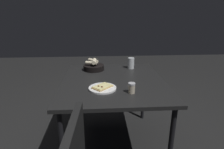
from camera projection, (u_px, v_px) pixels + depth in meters
ground at (113, 143)px, 2.00m from camera, size 8.00×8.00×0.00m
dining_table at (113, 86)px, 1.79m from camera, size 0.95×1.08×0.72m
pizza_plate at (102, 88)px, 1.56m from camera, size 0.23×0.23×0.04m
bread_basket at (94, 67)px, 2.05m from camera, size 0.22×0.22×0.12m
beer_glass at (131, 64)px, 2.10m from camera, size 0.07×0.07×0.12m
pepper_shaker at (132, 89)px, 1.48m from camera, size 0.06×0.06×0.08m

